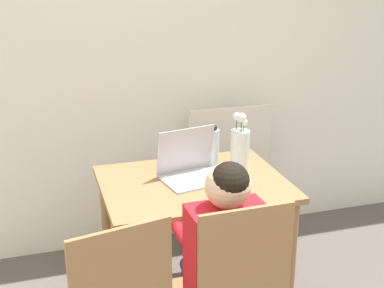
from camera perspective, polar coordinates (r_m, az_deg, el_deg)
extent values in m
cube|color=white|center=(3.30, -5.14, 9.68)|extent=(6.40, 0.05, 2.50)
cube|color=olive|center=(2.75, 0.16, -4.28)|extent=(0.94, 0.72, 0.03)
cylinder|color=olive|center=(2.81, 10.49, -12.33)|extent=(0.05, 0.05, 0.68)
cylinder|color=olive|center=(3.10, -9.10, -8.98)|extent=(0.05, 0.05, 0.68)
cylinder|color=olive|center=(3.30, 5.58, -7.02)|extent=(0.05, 0.05, 0.68)
cube|color=olive|center=(2.08, 5.72, -13.09)|extent=(0.38, 0.03, 0.51)
cube|color=red|center=(2.26, 3.69, -11.55)|extent=(0.33, 0.19, 0.42)
sphere|color=beige|center=(2.12, 3.87, -4.45)|extent=(0.19, 0.19, 0.19)
sphere|color=black|center=(2.09, 4.04, -4.02)|extent=(0.16, 0.16, 0.16)
cylinder|color=navy|center=(2.49, 3.96, -13.59)|extent=(0.10, 0.28, 0.09)
cylinder|color=navy|center=(2.45, 0.70, -14.20)|extent=(0.10, 0.28, 0.09)
cylinder|color=red|center=(2.46, 4.87, -8.20)|extent=(0.06, 0.24, 0.06)
cylinder|color=red|center=(2.38, -1.33, -9.20)|extent=(0.06, 0.24, 0.06)
cube|color=#B2B2B7|center=(2.76, 0.30, -3.76)|extent=(0.36, 0.30, 0.01)
cube|color=silver|center=(2.75, 0.30, -3.65)|extent=(0.31, 0.22, 0.00)
cube|color=#B2B2B7|center=(2.79, -0.70, -0.63)|extent=(0.32, 0.10, 0.24)
cube|color=#19284C|center=(2.80, -0.73, -0.60)|extent=(0.29, 0.09, 0.21)
cylinder|color=silver|center=(2.84, 5.12, -0.75)|extent=(0.10, 0.10, 0.23)
cylinder|color=#3D7A38|center=(2.84, 5.50, 0.18)|extent=(0.01, 0.01, 0.22)
sphere|color=white|center=(2.81, 5.58, 2.34)|extent=(0.04, 0.04, 0.04)
cylinder|color=#3D7A38|center=(2.83, 4.73, 0.47)|extent=(0.01, 0.01, 0.26)
sphere|color=white|center=(2.79, 4.80, 2.95)|extent=(0.04, 0.04, 0.04)
cylinder|color=#3D7A38|center=(2.80, 5.23, 0.29)|extent=(0.01, 0.01, 0.26)
sphere|color=white|center=(2.76, 5.31, 2.84)|extent=(0.05, 0.05, 0.05)
cylinder|color=silver|center=(2.91, 2.30, -0.43)|extent=(0.06, 0.06, 0.21)
cylinder|color=#262628|center=(2.87, 2.33, 1.74)|extent=(0.04, 0.04, 0.02)
cube|color=silver|center=(3.54, 3.81, -2.96)|extent=(0.56, 0.14, 0.92)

